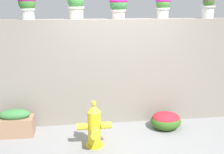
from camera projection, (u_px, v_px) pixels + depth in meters
ground_plane at (129, 147)px, 4.45m from camera, size 24.00×24.00×0.00m
stone_wall at (119, 72)px, 5.25m from camera, size 5.59×0.28×1.99m
potted_plant_1 at (27, 4)px, 4.73m from camera, size 0.31×0.31×0.43m
potted_plant_2 at (76, 3)px, 4.83m from camera, size 0.31×0.31×0.47m
potted_plant_3 at (118, 4)px, 4.92m from camera, size 0.33×0.33×0.42m
potted_plant_4 at (163, 5)px, 5.01m from camera, size 0.28×0.28×0.41m
potted_plant_5 at (208, 6)px, 5.09m from camera, size 0.26×0.26×0.41m
fire_hydrant at (94, 127)px, 4.39m from camera, size 0.56×0.44×0.77m
flower_bush_left at (166, 120)px, 5.08m from camera, size 0.56×0.50×0.32m
planter_box at (16, 123)px, 4.80m from camera, size 0.62×0.31×0.48m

